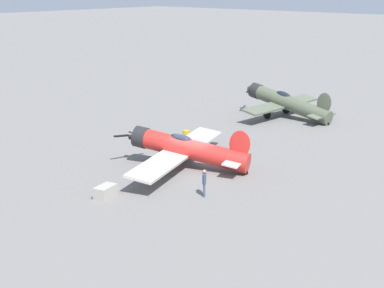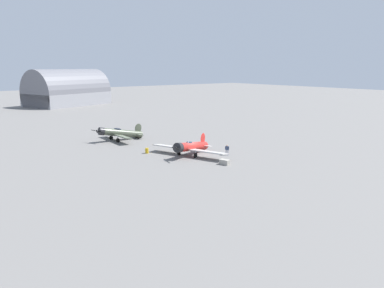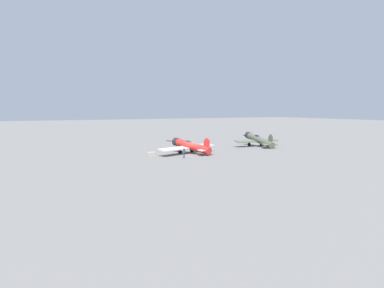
% 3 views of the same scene
% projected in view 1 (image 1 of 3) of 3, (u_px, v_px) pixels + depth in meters
% --- Properties ---
extents(ground_plane, '(400.00, 400.00, 0.00)m').
position_uv_depth(ground_plane, '(192.00, 168.00, 42.69)').
color(ground_plane, slate).
extents(airplane_foreground, '(9.12, 13.35, 3.20)m').
position_uv_depth(airplane_foreground, '(185.00, 149.00, 42.50)').
color(airplane_foreground, red).
rests_on(airplane_foreground, ground_plane).
extents(airplane_mid_apron, '(10.24, 10.63, 3.14)m').
position_uv_depth(airplane_mid_apron, '(286.00, 103.00, 58.10)').
color(airplane_mid_apron, '#4C5442').
rests_on(airplane_mid_apron, ground_plane).
extents(ground_crew_mechanic, '(0.48, 0.55, 1.73)m').
position_uv_depth(ground_crew_mechanic, '(204.00, 180.00, 36.88)').
color(ground_crew_mechanic, '#384766').
rests_on(ground_crew_mechanic, ground_plane).
extents(equipment_crate, '(1.18, 1.64, 0.76)m').
position_uv_depth(equipment_crate, '(105.00, 192.00, 36.81)').
color(equipment_crate, '#9E998E').
rests_on(equipment_crate, ground_plane).
extents(fuel_drum, '(0.61, 0.61, 0.89)m').
position_uv_depth(fuel_drum, '(186.00, 135.00, 49.95)').
color(fuel_drum, gold).
rests_on(fuel_drum, ground_plane).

